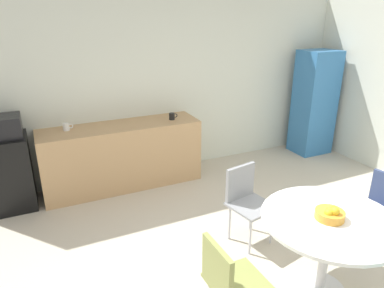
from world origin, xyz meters
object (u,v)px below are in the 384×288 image
at_px(locker_cabinet, 314,103).
at_px(fruit_bowl, 330,214).
at_px(chair_navy, 383,205).
at_px(mug_white, 66,127).
at_px(mug_green, 172,116).
at_px(mini_fridge, 9,173).
at_px(round_table, 328,232).
at_px(chair_olive, 228,278).
at_px(chair_gray, 246,195).

relative_size(locker_cabinet, fruit_bowl, 7.40).
bearing_deg(chair_navy, locker_cabinet, 61.72).
bearing_deg(mug_white, chair_navy, -44.09).
xyz_separation_m(fruit_bowl, mug_green, (-0.30, 2.72, 0.15)).
height_order(mini_fridge, chair_navy, mini_fridge).
xyz_separation_m(locker_cabinet, round_table, (-2.28, -2.66, -0.26)).
distance_m(mini_fridge, locker_cabinet, 4.80).
xyz_separation_m(round_table, chair_olive, (-0.99, -0.02, -0.10)).
distance_m(mug_white, mug_green, 1.44).
distance_m(round_table, chair_navy, 0.99).
bearing_deg(mini_fridge, mug_white, 6.08).
relative_size(round_table, chair_gray, 1.37).
bearing_deg(chair_navy, mug_green, 117.09).
distance_m(locker_cabinet, chair_navy, 2.80).
relative_size(chair_navy, mug_white, 6.43).
relative_size(round_table, mug_green, 8.82).
height_order(mini_fridge, mug_white, mug_white).
relative_size(mini_fridge, chair_gray, 1.13).
distance_m(fruit_bowl, mug_white, 3.33).
distance_m(mini_fridge, fruit_bowl, 3.73).
xyz_separation_m(mug_white, mug_green, (1.43, -0.12, 0.00)).
bearing_deg(locker_cabinet, chair_olive, -140.63).
bearing_deg(mug_green, chair_olive, -103.69).
xyz_separation_m(chair_gray, chair_navy, (1.15, -0.76, 0.00)).
distance_m(chair_navy, mug_green, 2.85).
relative_size(locker_cabinet, mug_green, 13.67).
relative_size(mini_fridge, chair_olive, 1.13).
distance_m(round_table, chair_gray, 0.99).
distance_m(chair_olive, fruit_bowl, 1.01).
height_order(mini_fridge, round_table, mini_fridge).
relative_size(mini_fridge, mug_white, 7.28).
relative_size(chair_gray, mug_green, 6.43).
xyz_separation_m(round_table, mug_green, (-0.32, 2.72, 0.33)).
bearing_deg(locker_cabinet, mini_fridge, 178.80).
height_order(round_table, mug_green, mug_green).
xyz_separation_m(locker_cabinet, chair_olive, (-3.27, -2.68, -0.36)).
bearing_deg(mug_white, mug_green, -4.83).
distance_m(chair_olive, chair_navy, 1.97).
bearing_deg(fruit_bowl, round_table, 10.04).
distance_m(round_table, mug_green, 2.76).
bearing_deg(mug_white, chair_gray, -50.10).
relative_size(round_table, chair_olive, 1.37).
relative_size(locker_cabinet, round_table, 1.55).
relative_size(mini_fridge, mug_green, 7.28).
distance_m(mini_fridge, mug_white, 0.89).
distance_m(chair_navy, fruit_bowl, 1.04).
bearing_deg(chair_gray, mini_fridge, 142.29).
xyz_separation_m(round_table, chair_navy, (0.96, 0.21, -0.10)).
bearing_deg(chair_navy, chair_gray, 146.58).
relative_size(mini_fridge, fruit_bowl, 3.94).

